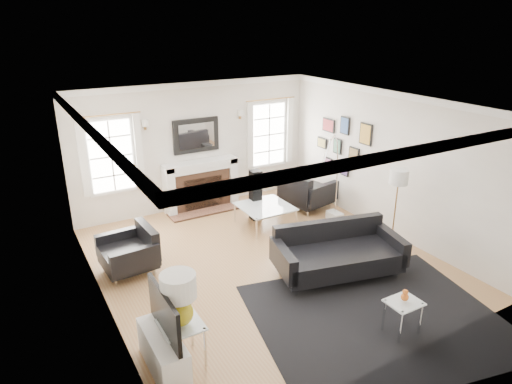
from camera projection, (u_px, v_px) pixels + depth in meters
floor at (265, 261)px, 8.13m from camera, size 6.00×6.00×0.00m
back_wall at (196, 146)px, 10.06m from camera, size 5.50×0.04×2.80m
front_wall at (400, 266)px, 5.20m from camera, size 5.50×0.04×2.80m
left_wall at (96, 221)px, 6.35m from camera, size 0.04×6.00×2.80m
right_wall at (386, 163)px, 8.90m from camera, size 0.04×6.00×2.80m
ceiling at (266, 103)px, 7.13m from camera, size 5.50×6.00×0.02m
crown_molding at (266, 107)px, 7.15m from camera, size 5.50×6.00×0.12m
fireplace at (201, 185)px, 10.20m from camera, size 1.70×0.69×1.11m
mantel_mirror at (196, 136)px, 9.94m from camera, size 1.05×0.07×0.75m
window_left at (111, 156)px, 9.14m from camera, size 1.24×0.15×1.62m
window_right at (269, 134)px, 10.86m from camera, size 1.24×0.15×1.62m
gallery_wall at (342, 142)px, 9.89m from camera, size 0.04×1.73×1.29m
tv_unit at (164, 347)px, 5.50m from camera, size 0.35×1.00×1.09m
area_rug at (377, 318)px, 6.55m from camera, size 3.93×3.49×0.01m
sofa at (336, 253)px, 7.61m from camera, size 2.27×1.41×0.69m
armchair_left at (131, 252)px, 7.69m from camera, size 0.90×0.99×0.64m
armchair_right at (305, 192)px, 10.24m from camera, size 1.12×1.20×0.70m
coffee_table at (265, 207)px, 9.35m from camera, size 1.01×1.01×0.45m
side_table_left at (181, 331)px, 5.58m from camera, size 0.51×0.51×0.56m
nesting_table at (403, 309)px, 6.13m from camera, size 0.45×0.38×0.50m
gourd_lamp at (179, 296)px, 5.40m from camera, size 0.43×0.43×0.69m
orange_vase at (405, 296)px, 6.06m from camera, size 0.11×0.11×0.17m
arc_floor_lamp at (330, 182)px, 8.66m from camera, size 1.49×1.38×2.11m
stick_floor_lamp at (398, 181)px, 7.91m from camera, size 0.33×0.33×1.61m
speaker_tower at (255, 195)px, 9.65m from camera, size 0.23×0.23×1.09m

